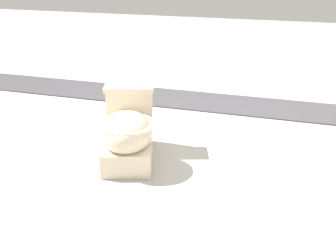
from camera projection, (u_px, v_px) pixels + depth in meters
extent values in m
plane|color=#A8A59E|center=(162.00, 147.00, 3.10)|extent=(14.00, 14.00, 0.00)
cube|color=#423F44|center=(242.00, 105.00, 3.94)|extent=(0.56, 8.00, 0.01)
cube|color=beige|center=(129.00, 148.00, 2.89)|extent=(0.67, 0.50, 0.17)
ellipsoid|color=beige|center=(127.00, 132.00, 2.73)|extent=(0.53, 0.47, 0.28)
cylinder|color=beige|center=(126.00, 125.00, 2.70)|extent=(0.49, 0.49, 0.03)
cube|color=beige|center=(130.00, 108.00, 2.99)|extent=(0.27, 0.38, 0.30)
cube|color=beige|center=(129.00, 87.00, 2.92)|extent=(0.30, 0.41, 0.04)
cylinder|color=silver|center=(140.00, 84.00, 2.91)|extent=(0.02, 0.02, 0.01)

